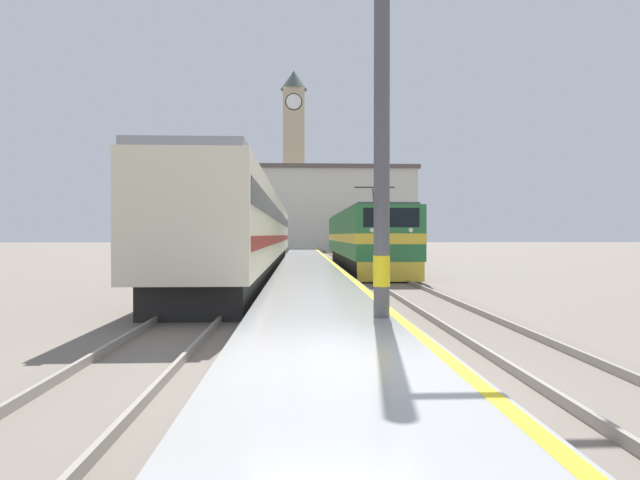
% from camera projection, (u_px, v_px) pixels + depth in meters
% --- Properties ---
extents(ground_plane, '(200.00, 200.00, 0.00)m').
position_uv_depth(ground_plane, '(306.00, 262.00, 36.64)').
color(ground_plane, '#70665B').
extents(platform, '(3.15, 140.00, 0.41)m').
position_uv_depth(platform, '(307.00, 263.00, 31.65)').
color(platform, '#999999').
rests_on(platform, ground).
extents(rail_track_near, '(2.83, 140.00, 0.16)m').
position_uv_depth(rail_track_near, '(358.00, 266.00, 31.78)').
color(rail_track_near, '#70665B').
rests_on(rail_track_near, ground).
extents(rail_track_far, '(2.83, 140.00, 0.16)m').
position_uv_depth(rail_track_far, '(259.00, 266.00, 31.52)').
color(rail_track_far, '#70665B').
rests_on(rail_track_far, ground).
extents(locomotive_train, '(2.92, 18.48, 4.42)m').
position_uv_depth(locomotive_train, '(363.00, 239.00, 29.48)').
color(locomotive_train, black).
rests_on(locomotive_train, ground).
extents(passenger_train, '(2.92, 36.09, 4.11)m').
position_uv_depth(passenger_train, '(255.00, 231.00, 28.57)').
color(passenger_train, black).
rests_on(passenger_train, ground).
extents(catenary_mast, '(2.47, 0.33, 7.60)m').
position_uv_depth(catenary_mast, '(385.00, 126.00, 9.68)').
color(catenary_mast, '#4C4C51').
rests_on(catenary_mast, platform).
extents(clock_tower, '(4.10, 4.10, 27.51)m').
position_uv_depth(clock_tower, '(294.00, 155.00, 77.38)').
color(clock_tower, tan).
rests_on(clock_tower, ground).
extents(station_building, '(29.99, 10.28, 10.72)m').
position_uv_depth(station_building, '(299.00, 209.00, 65.66)').
color(station_building, beige).
rests_on(station_building, ground).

